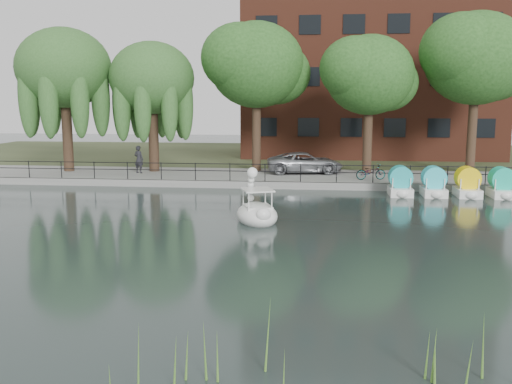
% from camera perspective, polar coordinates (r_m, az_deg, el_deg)
% --- Properties ---
extents(ground_plane, '(120.00, 120.00, 0.00)m').
position_cam_1_polar(ground_plane, '(19.37, -2.77, -5.69)').
color(ground_plane, '#2F3F3D').
extents(promenade, '(40.00, 6.00, 0.40)m').
position_cam_1_polar(promenade, '(34.93, 1.32, 1.42)').
color(promenade, gray).
rests_on(promenade, ground_plane).
extents(kerb, '(40.00, 0.25, 0.40)m').
position_cam_1_polar(kerb, '(32.03, 0.87, 0.69)').
color(kerb, gray).
rests_on(kerb, ground_plane).
extents(land_strip, '(60.00, 22.00, 0.36)m').
position_cam_1_polar(land_strip, '(48.80, 2.74, 3.65)').
color(land_strip, '#47512D').
rests_on(land_strip, ground_plane).
extents(railing, '(32.00, 0.05, 1.00)m').
position_cam_1_polar(railing, '(32.10, 0.91, 2.41)').
color(railing, black).
rests_on(railing, promenade).
extents(apartment_building, '(20.00, 10.07, 18.00)m').
position_cam_1_polar(apartment_building, '(48.80, 11.32, 14.28)').
color(apartment_building, '#4C1E16').
rests_on(apartment_building, land_strip).
extents(willow_left, '(5.88, 5.88, 9.01)m').
position_cam_1_polar(willow_left, '(38.48, -18.66, 11.63)').
color(willow_left, '#473323').
rests_on(willow_left, promenade).
extents(willow_mid, '(5.32, 5.32, 8.15)m').
position_cam_1_polar(willow_mid, '(37.00, -10.38, 11.10)').
color(willow_mid, '#473323').
rests_on(willow_mid, promenade).
extents(broadleaf_center, '(6.00, 6.00, 9.25)m').
position_cam_1_polar(broadleaf_center, '(36.74, 0.05, 12.54)').
color(broadleaf_center, '#473323').
rests_on(broadleaf_center, promenade).
extents(broadleaf_right, '(5.40, 5.40, 8.32)m').
position_cam_1_polar(broadleaf_right, '(36.13, 11.29, 11.34)').
color(broadleaf_right, '#473323').
rests_on(broadleaf_right, promenade).
extents(broadleaf_far, '(6.30, 6.30, 9.71)m').
position_cam_1_polar(broadleaf_far, '(38.26, 21.18, 12.30)').
color(broadleaf_far, '#473323').
rests_on(broadleaf_far, promenade).
extents(minivan, '(3.26, 5.70, 1.50)m').
position_cam_1_polar(minivan, '(35.67, 4.92, 3.09)').
color(minivan, gray).
rests_on(minivan, promenade).
extents(bicycle, '(0.95, 1.81, 1.00)m').
position_cam_1_polar(bicycle, '(33.36, 11.41, 2.07)').
color(bicycle, gray).
rests_on(bicycle, promenade).
extents(pedestrian, '(0.83, 0.69, 1.98)m').
position_cam_1_polar(pedestrian, '(36.31, -11.65, 3.42)').
color(pedestrian, black).
rests_on(pedestrian, promenade).
extents(swan_boat, '(2.37, 2.94, 2.16)m').
position_cam_1_polar(swan_boat, '(23.41, 0.07, -1.86)').
color(swan_boat, white).
rests_on(swan_boat, ground_plane).
extents(pedal_boat_row, '(7.95, 1.70, 1.40)m').
position_cam_1_polar(pedal_boat_row, '(31.37, 20.39, 0.67)').
color(pedal_boat_row, white).
rests_on(pedal_boat_row, ground_plane).
extents(reed_bank, '(24.00, 2.40, 1.20)m').
position_cam_1_polar(reed_bank, '(10.05, 0.15, -16.78)').
color(reed_bank, '#669938').
rests_on(reed_bank, ground_plane).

